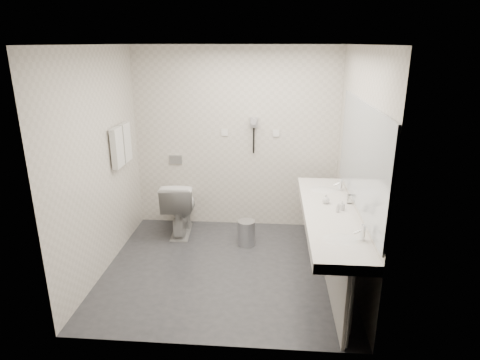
{
  "coord_description": "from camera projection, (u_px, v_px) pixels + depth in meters",
  "views": [
    {
      "loc": [
        0.49,
        -4.22,
        2.52
      ],
      "look_at": [
        0.15,
        0.15,
        1.05
      ],
      "focal_mm": 30.78,
      "sensor_mm": 36.0,
      "label": 1
    }
  ],
  "objects": [
    {
      "name": "faucet_far",
      "position": [
        340.0,
        184.0,
        4.86
      ],
      "size": [
        0.04,
        0.04,
        0.15
      ],
      "primitive_type": "cylinder",
      "color": "silver",
      "rests_on": "vanity_counter"
    },
    {
      "name": "wall_back",
      "position": [
        236.0,
        140.0,
        5.66
      ],
      "size": [
        2.8,
        0.0,
        2.8
      ],
      "primitive_type": "plane",
      "rotation": [
        1.57,
        0.0,
        0.0
      ],
      "color": "beige",
      "rests_on": "floor"
    },
    {
      "name": "dryer_cradle",
      "position": [
        254.0,
        122.0,
        5.53
      ],
      "size": [
        0.1,
        0.04,
        0.14
      ],
      "primitive_type": "cube",
      "color": "#969499",
      "rests_on": "wall_back"
    },
    {
      "name": "soap_bottle_b",
      "position": [
        326.0,
        199.0,
        4.48
      ],
      "size": [
        0.11,
        0.11,
        0.1
      ],
      "primitive_type": "imported",
      "rotation": [
        0.0,
        0.0,
        -0.74
      ],
      "color": "silver",
      "rests_on": "vanity_counter"
    },
    {
      "name": "vanity_panel",
      "position": [
        330.0,
        252.0,
        4.44
      ],
      "size": [
        0.03,
        2.15,
        0.75
      ],
      "primitive_type": "cube",
      "color": "gray",
      "rests_on": "floor"
    },
    {
      "name": "vanity_counter",
      "position": [
        330.0,
        216.0,
        4.3
      ],
      "size": [
        0.55,
        2.2,
        0.1
      ],
      "primitive_type": "cube",
      "color": "silver",
      "rests_on": "floor"
    },
    {
      "name": "towel_far",
      "position": [
        125.0,
        142.0,
        5.16
      ],
      "size": [
        0.07,
        0.24,
        0.48
      ],
      "primitive_type": "cube",
      "color": "silver",
      "rests_on": "towel_rail"
    },
    {
      "name": "switch_plate_b",
      "position": [
        276.0,
        133.0,
        5.58
      ],
      "size": [
        0.09,
        0.02,
        0.09
      ],
      "primitive_type": "cube",
      "color": "silver",
      "rests_on": "wall_back"
    },
    {
      "name": "towel_rail",
      "position": [
        119.0,
        127.0,
        4.96
      ],
      "size": [
        0.02,
        0.62,
        0.02
      ],
      "primitive_type": "cylinder",
      "rotation": [
        1.57,
        0.0,
        0.0
      ],
      "color": "silver",
      "rests_on": "wall_left"
    },
    {
      "name": "dryer_barrel",
      "position": [
        254.0,
        121.0,
        5.46
      ],
      "size": [
        0.08,
        0.14,
        0.08
      ],
      "primitive_type": "cylinder",
      "rotation": [
        1.57,
        0.0,
        0.0
      ],
      "color": "#969499",
      "rests_on": "dryer_cradle"
    },
    {
      "name": "bin_lid",
      "position": [
        246.0,
        222.0,
        5.3
      ],
      "size": [
        0.23,
        0.23,
        0.02
      ],
      "primitive_type": "cylinder",
      "color": "#B2B5BA",
      "rests_on": "pedal_bin"
    },
    {
      "name": "wall_left",
      "position": [
        99.0,
        164.0,
        4.54
      ],
      "size": [
        0.0,
        2.6,
        2.6
      ],
      "primitive_type": "plane",
      "rotation": [
        1.57,
        0.0,
        1.57
      ],
      "color": "beige",
      "rests_on": "floor"
    },
    {
      "name": "soap_bottle_a",
      "position": [
        342.0,
        206.0,
        4.3
      ],
      "size": [
        0.07,
        0.07,
        0.1
      ],
      "primitive_type": "imported",
      "rotation": [
        0.0,
        0.0,
        0.69
      ],
      "color": "silver",
      "rests_on": "vanity_counter"
    },
    {
      "name": "pedal_bin",
      "position": [
        246.0,
        233.0,
        5.35
      ],
      "size": [
        0.28,
        0.28,
        0.32
      ],
      "primitive_type": "cylinder",
      "rotation": [
        0.0,
        0.0,
        -0.29
      ],
      "color": "#B2B5BA",
      "rests_on": "floor"
    },
    {
      "name": "floor",
      "position": [
        226.0,
        268.0,
        4.83
      ],
      "size": [
        2.8,
        2.8,
        0.0
      ],
      "primitive_type": "plane",
      "color": "#2A2B30",
      "rests_on": "ground"
    },
    {
      "name": "dryer_cord",
      "position": [
        254.0,
        141.0,
        5.6
      ],
      "size": [
        0.02,
        0.02,
        0.35
      ],
      "primitive_type": "cylinder",
      "color": "black",
      "rests_on": "dryer_cradle"
    },
    {
      "name": "basin_near",
      "position": [
        340.0,
        241.0,
        3.68
      ],
      "size": [
        0.4,
        0.31,
        0.05
      ],
      "primitive_type": "ellipsoid",
      "color": "silver",
      "rests_on": "vanity_counter"
    },
    {
      "name": "flush_plate",
      "position": [
        176.0,
        160.0,
        5.81
      ],
      "size": [
        0.18,
        0.02,
        0.12
      ],
      "primitive_type": "cube",
      "color": "#B2B5BA",
      "rests_on": "wall_back"
    },
    {
      "name": "glass_left",
      "position": [
        350.0,
        199.0,
        4.48
      ],
      "size": [
        0.07,
        0.07,
        0.1
      ],
      "primitive_type": "cylinder",
      "rotation": [
        0.0,
        0.0,
        0.34
      ],
      "color": "silver",
      "rests_on": "vanity_counter"
    },
    {
      "name": "mirror",
      "position": [
        361.0,
        156.0,
        4.08
      ],
      "size": [
        0.02,
        2.2,
        1.05
      ],
      "primitive_type": "cube",
      "color": "#B2BCC6",
      "rests_on": "wall_right"
    },
    {
      "name": "wall_front",
      "position": [
        206.0,
        214.0,
        3.2
      ],
      "size": [
        2.8,
        0.0,
        2.8
      ],
      "primitive_type": "plane",
      "rotation": [
        -1.57,
        0.0,
        0.0
      ],
      "color": "beige",
      "rests_on": "floor"
    },
    {
      "name": "basin_far",
      "position": [
        323.0,
        191.0,
        4.91
      ],
      "size": [
        0.4,
        0.31,
        0.05
      ],
      "primitive_type": "ellipsoid",
      "color": "silver",
      "rests_on": "vanity_counter"
    },
    {
      "name": "ceiling",
      "position": [
        224.0,
        45.0,
        4.04
      ],
      "size": [
        2.8,
        2.8,
        0.0
      ],
      "primitive_type": "plane",
      "rotation": [
        3.14,
        0.0,
        0.0
      ],
      "color": "silver",
      "rests_on": "wall_back"
    },
    {
      "name": "vanity_post_near",
      "position": [
        349.0,
        312.0,
        3.45
      ],
      "size": [
        0.06,
        0.06,
        0.75
      ],
      "primitive_type": "cylinder",
      "color": "silver",
      "rests_on": "floor"
    },
    {
      "name": "vanity_post_far",
      "position": [
        322.0,
        214.0,
        5.42
      ],
      "size": [
        0.06,
        0.06,
        0.75
      ],
      "primitive_type": "cylinder",
      "color": "silver",
      "rests_on": "floor"
    },
    {
      "name": "towel_near",
      "position": [
        117.0,
        148.0,
        4.89
      ],
      "size": [
        0.07,
        0.24,
        0.48
      ],
      "primitive_type": "cube",
      "color": "silver",
      "rests_on": "towel_rail"
    },
    {
      "name": "soap_bottle_c",
      "position": [
        338.0,
        207.0,
        4.25
      ],
      "size": [
        0.05,
        0.05,
        0.1
      ],
      "primitive_type": "imported",
      "rotation": [
        0.0,
        0.0,
        -0.18
      ],
      "color": "silver",
      "rests_on": "vanity_counter"
    },
    {
      "name": "faucet_near",
      "position": [
        363.0,
        232.0,
        3.63
      ],
      "size": [
        0.04,
        0.04,
        0.15
      ],
      "primitive_type": "cylinder",
      "color": "silver",
      "rests_on": "vanity_counter"
    },
    {
      "name": "toilet",
      "position": [
        180.0,
        207.0,
        5.63
      ],
      "size": [
        0.48,
        0.79,
        0.77
      ],
      "primitive_type": "imported",
      "rotation": [
        0.0,
        0.0,
        3.21
      ],
      "color": "silver",
      "rests_on": "floor"
    },
    {
      "name": "switch_plate_a",
      "position": [
        225.0,
        132.0,
        5.63
      ],
      "size": [
        0.09,
        0.02,
        0.09
      ],
      "primitive_type": "cube",
      "color": "silver",
      "rests_on": "wall_back"
    },
    {
      "name": "wall_right",
      "position": [
        357.0,
        169.0,
        4.33
      ],
      "size": [
        0.0,
        2.6,
        2.6
      ],
      "primitive_type": "plane",
      "rotation": [
        1.57,
        0.0,
        -1.57
      ],
      "color": "beige",
      "rests_on": "floor"
    }
  ]
}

